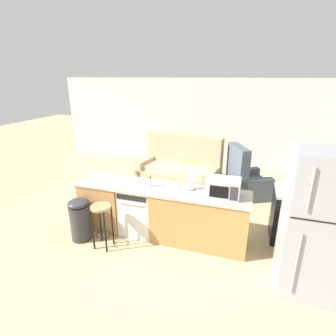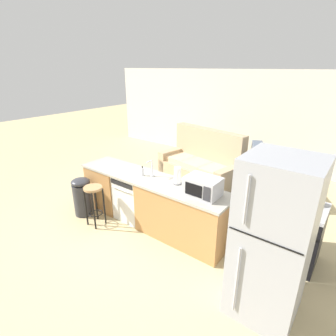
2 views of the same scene
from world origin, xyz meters
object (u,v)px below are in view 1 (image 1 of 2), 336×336
refrigerator (315,224)px  armchair (244,182)px  kettle (312,185)px  bar_stool (102,217)px  microwave (223,188)px  stove_range (296,216)px  couch (180,171)px  dishwasher (139,210)px  soap_bottle (151,182)px  trash_bin (80,219)px  paper_towel_roll (192,181)px

refrigerator → armchair: 2.85m
kettle → bar_stool: bearing=-157.6°
microwave → kettle: bearing=26.9°
microwave → bar_stool: 1.96m
stove_range → couch: size_ratio=0.42×
dishwasher → soap_bottle: (0.23, -0.00, 0.55)m
refrigerator → soap_bottle: 2.43m
trash_bin → couch: size_ratio=0.35×
kettle → refrigerator: bearing=-97.8°
dishwasher → trash_bin: size_ratio=1.14×
trash_bin → dishwasher: bearing=32.0°
armchair → soap_bottle: bearing=-125.1°
couch → armchair: size_ratio=1.78×
paper_towel_roll → couch: (-0.79, 2.13, -0.64)m
dishwasher → kettle: 2.91m
microwave → trash_bin: bearing=-166.9°
dishwasher → soap_bottle: bearing=-1.0°
microwave → soap_bottle: bearing=-179.9°
kettle → trash_bin: (-3.62, -1.21, -0.61)m
kettle → paper_towel_roll: bearing=-162.6°
refrigerator → stove_range: bearing=90.0°
microwave → kettle: size_ratio=2.44×
stove_range → couch: 3.00m
stove_range → refrigerator: (-0.00, -1.10, 0.49)m
soap_bottle → armchair: (1.47, 2.10, -0.62)m
stove_range → bar_stool: bearing=-158.7°
dishwasher → kettle: bearing=13.8°
stove_range → trash_bin: size_ratio=1.22×
dishwasher → refrigerator: refrigerator is taller
kettle → microwave: bearing=-153.1°
stove_range → bar_stool: size_ratio=1.22×
microwave → armchair: bearing=82.5°
soap_bottle → bar_stool: soap_bottle is taller
stove_range → soap_bottle: 2.49m
kettle → couch: size_ratio=0.10×
stove_range → soap_bottle: bearing=-166.9°
microwave → trash_bin: 2.43m
stove_range → kettle: size_ratio=4.39×
dishwasher → soap_bottle: soap_bottle is taller
stove_range → armchair: size_ratio=0.75×
refrigerator → armchair: bearing=108.7°
stove_range → bar_stool: stove_range is taller
refrigerator → paper_towel_roll: refrigerator is taller
dishwasher → couch: bearing=87.0°
stove_range → armchair: 1.79m
refrigerator → microwave: bearing=155.0°
stove_range → dishwasher: bearing=-168.1°
bar_stool → couch: (0.49, 2.84, -0.14)m
stove_range → couch: couch is taller
refrigerator → paper_towel_roll: 1.82m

